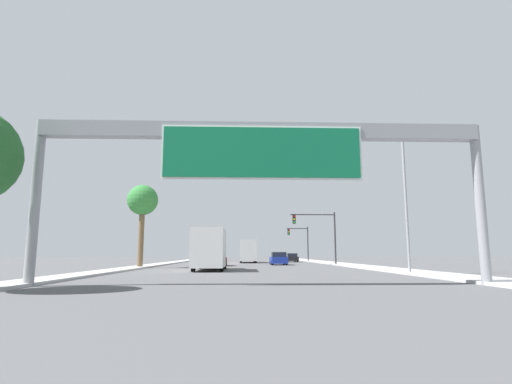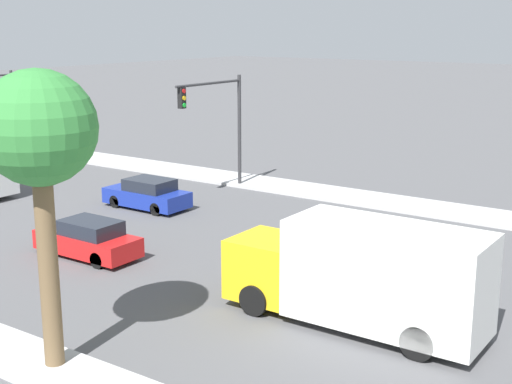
% 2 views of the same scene
% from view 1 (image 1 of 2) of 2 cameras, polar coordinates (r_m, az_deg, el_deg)
% --- Properties ---
extents(sidewalk_right, '(3.00, 120.00, 0.15)m').
position_cam_1_polar(sidewalk_right, '(60.87, 9.65, -9.84)').
color(sidewalk_right, '#AFAFAF').
rests_on(sidewalk_right, ground).
extents(median_strip_left, '(2.00, 120.00, 0.15)m').
position_cam_1_polar(median_strip_left, '(60.47, -11.55, -9.80)').
color(median_strip_left, '#AFAFAF').
rests_on(median_strip_left, ground).
extents(sign_gantry, '(20.34, 0.73, 7.28)m').
position_cam_1_polar(sign_gantry, '(18.16, 0.86, 6.04)').
color(sign_gantry, gray).
rests_on(sign_gantry, ground).
extents(car_mid_center, '(1.74, 4.42, 1.36)m').
position_cam_1_polar(car_mid_center, '(64.48, 5.10, -9.35)').
color(car_mid_center, black).
rests_on(car_mid_center, ground).
extents(car_mid_right, '(1.88, 4.43, 1.52)m').
position_cam_1_polar(car_mid_right, '(48.66, 3.22, -9.51)').
color(car_mid_right, navy).
rests_on(car_mid_right, ground).
extents(car_far_right, '(1.77, 4.47, 1.51)m').
position_cam_1_polar(car_far_right, '(45.18, -5.39, -9.55)').
color(car_far_right, red).
rests_on(car_far_right, ground).
extents(truck_box_primary, '(2.34, 8.90, 3.27)m').
position_cam_1_polar(truck_box_primary, '(59.47, -1.15, -8.46)').
color(truck_box_primary, red).
rests_on(truck_box_primary, ground).
extents(truck_box_secondary, '(2.43, 8.19, 3.32)m').
position_cam_1_polar(truck_box_secondary, '(33.27, -6.57, -8.18)').
color(truck_box_secondary, yellow).
rests_on(truck_box_secondary, ground).
extents(traffic_light_near_intersection, '(5.42, 0.32, 6.29)m').
position_cam_1_polar(traffic_light_near_intersection, '(48.64, 9.18, -5.17)').
color(traffic_light_near_intersection, '#2D2D30').
rests_on(traffic_light_near_intersection, ground).
extents(traffic_light_mid_block, '(3.63, 0.32, 5.83)m').
position_cam_1_polar(traffic_light_mid_block, '(68.41, 6.44, -6.57)').
color(traffic_light_mid_block, '#2D2D30').
rests_on(traffic_light_mid_block, ground).
extents(palm_tree_background, '(2.94, 2.94, 7.97)m').
position_cam_1_polar(palm_tree_background, '(40.20, -15.90, -1.40)').
color(palm_tree_background, brown).
rests_on(palm_tree_background, ground).
extents(street_lamp_right, '(2.37, 0.28, 9.85)m').
position_cam_1_polar(street_lamp_right, '(29.25, 20.09, 0.26)').
color(street_lamp_right, gray).
rests_on(street_lamp_right, ground).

